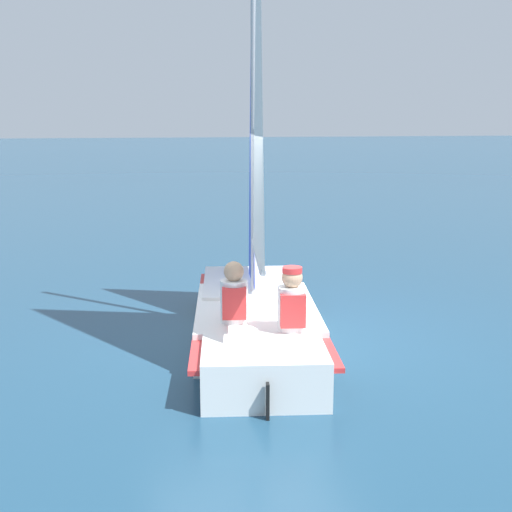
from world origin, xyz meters
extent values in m
plane|color=navy|center=(0.00, 0.00, 0.00)|extent=(260.00, 260.00, 0.00)
cube|color=white|center=(0.00, 0.00, 0.24)|extent=(2.46, 1.92, 0.49)
cube|color=white|center=(1.49, -0.38, 0.24)|extent=(1.08, 0.99, 0.49)
cube|color=white|center=(-1.49, 0.38, 0.24)|extent=(1.18, 1.40, 0.49)
cube|color=red|center=(0.00, 0.00, 0.40)|extent=(4.12, 2.36, 0.05)
cube|color=silver|center=(1.05, -0.27, 0.51)|extent=(2.05, 1.72, 0.04)
cylinder|color=#B7B7BC|center=(0.48, -0.12, 3.24)|extent=(0.08, 0.08, 5.50)
cylinder|color=#B7B7BC|center=(-0.40, 0.10, 1.19)|extent=(1.78, 0.52, 0.07)
pyramid|color=white|center=(-0.40, 0.10, 3.55)|extent=(1.69, 0.48, 4.65)
pyramid|color=blue|center=(1.20, -0.31, 2.50)|extent=(1.31, 0.38, 3.83)
cube|color=black|center=(-1.99, 0.51, 0.17)|extent=(0.08, 0.05, 0.34)
cube|color=black|center=(-0.57, 0.43, 0.23)|extent=(0.33, 0.30, 0.45)
cylinder|color=white|center=(-0.57, 0.43, 0.71)|extent=(0.37, 0.37, 0.50)
cube|color=red|center=(-0.57, 0.43, 0.73)|extent=(0.39, 0.34, 0.35)
sphere|color=tan|center=(-0.57, 0.43, 1.05)|extent=(0.22, 0.22, 0.22)
cube|color=black|center=(-1.03, -0.07, 0.23)|extent=(0.33, 0.30, 0.45)
cylinder|color=white|center=(-1.03, -0.07, 0.71)|extent=(0.37, 0.37, 0.50)
cube|color=red|center=(-1.03, -0.07, 0.73)|extent=(0.39, 0.34, 0.35)
sphere|color=tan|center=(-1.03, -0.07, 1.05)|extent=(0.22, 0.22, 0.22)
cylinder|color=red|center=(-1.03, -0.07, 1.14)|extent=(0.25, 0.25, 0.06)
camera|label=1|loc=(-7.11, 2.22, 2.61)|focal=45.00mm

